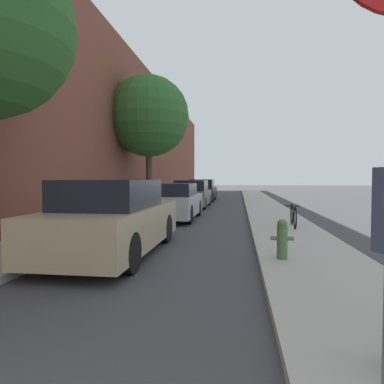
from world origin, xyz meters
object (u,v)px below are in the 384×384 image
(street_tree_far, at_px, (149,117))
(fire_hydrant, at_px, (282,238))
(bicycle, at_px, (293,215))
(parked_car_grey, at_px, (192,194))
(parked_car_black, at_px, (203,191))
(parked_car_champagne, at_px, (113,219))
(parked_car_silver, at_px, (174,202))

(street_tree_far, distance_m, fire_hydrant, 11.44)
(street_tree_far, bearing_deg, bicycle, -42.47)
(parked_car_grey, relative_size, parked_car_black, 1.01)
(street_tree_far, relative_size, fire_hydrant, 8.78)
(parked_car_champagne, xyz_separation_m, fire_hydrant, (3.30, -0.44, -0.24))
(street_tree_far, bearing_deg, parked_car_champagne, -79.45)
(parked_car_champagne, relative_size, parked_car_silver, 1.06)
(fire_hydrant, bearing_deg, parked_car_champagne, 172.41)
(parked_car_grey, height_order, street_tree_far, street_tree_far)
(street_tree_far, distance_m, bicycle, 8.86)
(parked_car_grey, bearing_deg, fire_hydrant, -74.75)
(bicycle, bearing_deg, parked_car_silver, 153.43)
(parked_car_champagne, height_order, parked_car_silver, parked_car_champagne)
(parked_car_black, xyz_separation_m, fire_hydrant, (3.24, -17.13, -0.22))
(fire_hydrant, distance_m, bicycle, 4.25)
(fire_hydrant, bearing_deg, parked_car_silver, 116.34)
(street_tree_far, relative_size, bicycle, 3.90)
(street_tree_far, xyz_separation_m, fire_hydrant, (4.99, -9.50, -3.97))
(parked_car_black, distance_m, fire_hydrant, 17.43)
(fire_hydrant, bearing_deg, street_tree_far, 117.71)
(parked_car_silver, bearing_deg, fire_hydrant, -63.66)
(parked_car_black, bearing_deg, bicycle, -72.54)
(parked_car_silver, xyz_separation_m, parked_car_black, (-0.03, 10.64, 0.05))
(parked_car_grey, bearing_deg, street_tree_far, -123.93)
(parked_car_champagne, relative_size, parked_car_black, 1.05)
(parked_car_silver, xyz_separation_m, fire_hydrant, (3.21, -6.49, -0.17))
(parked_car_black, relative_size, bicycle, 2.62)
(parked_car_black, bearing_deg, fire_hydrant, -79.29)
(fire_hydrant, bearing_deg, bicycle, 78.65)
(parked_car_champagne, xyz_separation_m, parked_car_silver, (0.09, 6.05, -0.07))
(parked_car_champagne, relative_size, bicycle, 2.75)
(parked_car_silver, xyz_separation_m, street_tree_far, (-1.78, 3.01, 3.80))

